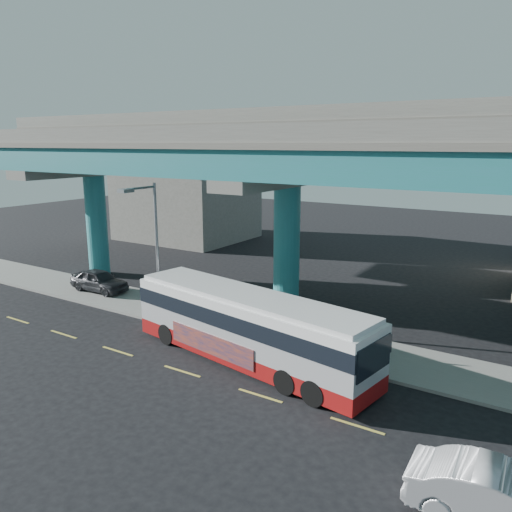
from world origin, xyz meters
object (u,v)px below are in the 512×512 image
Objects in this scene: transit_bus at (249,325)px; street_lamp at (149,233)px; parked_car at (99,280)px; stop_sign at (293,310)px; sedan at (502,499)px.

street_lamp is at bearing 178.93° from transit_bus.
parked_car is 15.36m from stop_sign.
transit_bus is at bearing -10.84° from street_lamp.
street_lamp reaches higher than transit_bus.
sedan is (10.92, -4.82, -0.98)m from transit_bus.
stop_sign is at bearing 71.33° from transit_bus.
sedan is 19.59m from street_lamp.
transit_bus is at bearing 64.11° from sedan.
stop_sign is at bearing 5.03° from street_lamp.
sedan is at bearing -38.34° from stop_sign.
street_lamp reaches higher than stop_sign.
street_lamp is (-18.10, 6.20, 4.25)m from sedan.
street_lamp is (-7.17, 1.37, 3.27)m from transit_bus.
transit_bus is 2.65× the size of sedan.
sedan is 0.64× the size of street_lamp.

